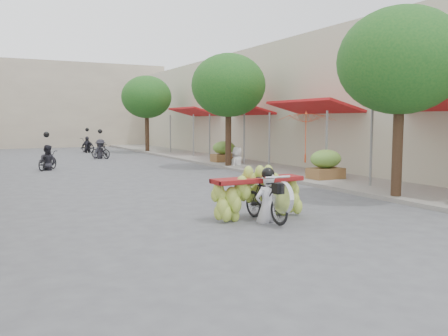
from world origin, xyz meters
TOP-DOWN VIEW (x-y plane):
  - ground at (0.00, 0.00)m, footprint 120.00×120.00m
  - sidewalk_right at (7.00, 15.00)m, footprint 4.00×60.00m
  - shophouse_row_right at (11.99, 14.00)m, footprint 9.77×40.00m
  - far_building at (0.00, 38.00)m, footprint 20.00×6.00m
  - street_tree_near at (5.40, 4.00)m, footprint 3.40×3.40m
  - street_tree_mid at (5.40, 14.00)m, footprint 3.40×3.40m
  - street_tree_far at (5.40, 26.00)m, footprint 3.40×3.40m
  - produce_crate_mid at (6.20, 8.00)m, footprint 1.20×0.88m
  - produce_crate_far at (6.20, 16.00)m, footprint 1.20×0.88m
  - banana_motorbike at (0.70, 3.42)m, footprint 2.20×1.80m
  - market_umbrella at (5.95, 8.85)m, footprint 2.82×2.82m
  - pedestrian at (5.87, 13.98)m, footprint 0.98×0.88m
  - bg_motorbike_a at (-2.18, 16.86)m, footprint 1.30×1.57m
  - bg_motorbike_b at (1.36, 22.21)m, footprint 1.19×1.50m
  - bg_motorbike_c at (1.73, 27.83)m, footprint 1.06×1.88m

SIDE VIEW (x-z plane):
  - ground at x=0.00m, z-range 0.00..0.00m
  - sidewalk_right at x=7.00m, z-range 0.00..0.12m
  - banana_motorbike at x=0.70m, z-range -0.32..1.66m
  - produce_crate_mid at x=6.20m, z-range 0.13..1.29m
  - produce_crate_far at x=6.20m, z-range 0.13..1.29m
  - bg_motorbike_a at x=-2.18m, z-range -0.21..1.74m
  - bg_motorbike_c at x=1.73m, z-range -0.20..1.75m
  - bg_motorbike_b at x=1.36m, z-range -0.09..1.86m
  - pedestrian at x=5.87m, z-range 0.12..1.83m
  - market_umbrella at x=5.95m, z-range 1.60..3.54m
  - shophouse_row_right at x=11.99m, z-range 0.00..6.00m
  - far_building at x=0.00m, z-range 0.00..7.00m
  - street_tree_near at x=5.40m, z-range 1.16..6.41m
  - street_tree_mid at x=5.40m, z-range 1.16..6.41m
  - street_tree_far at x=5.40m, z-range 1.16..6.41m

